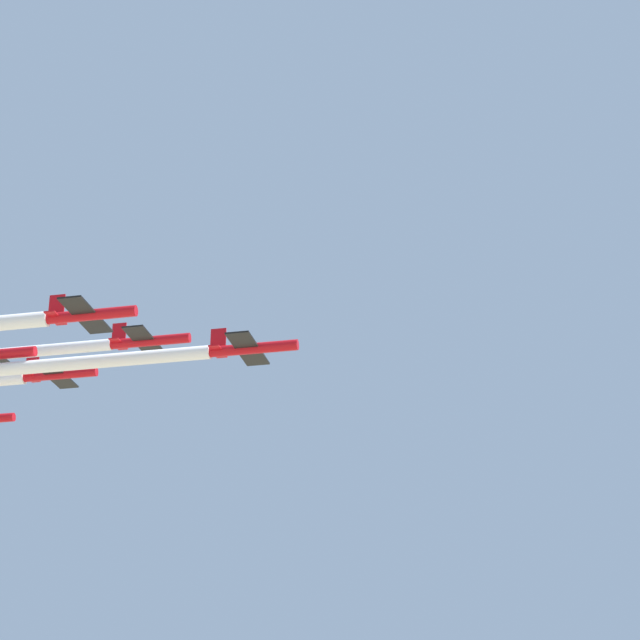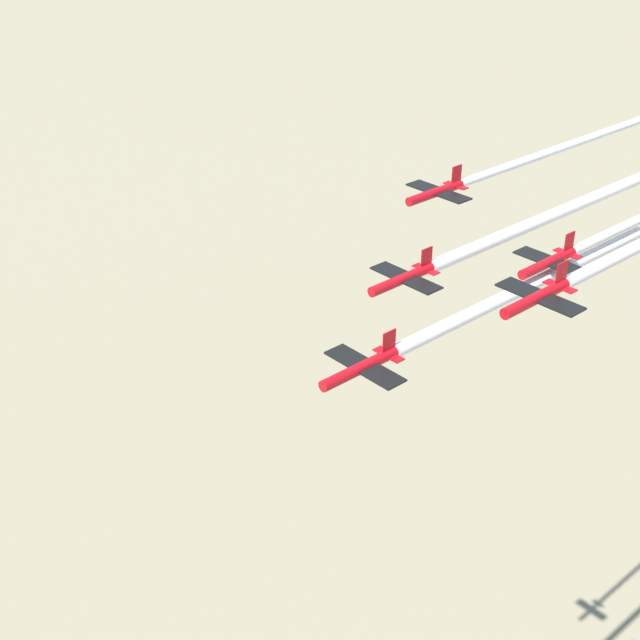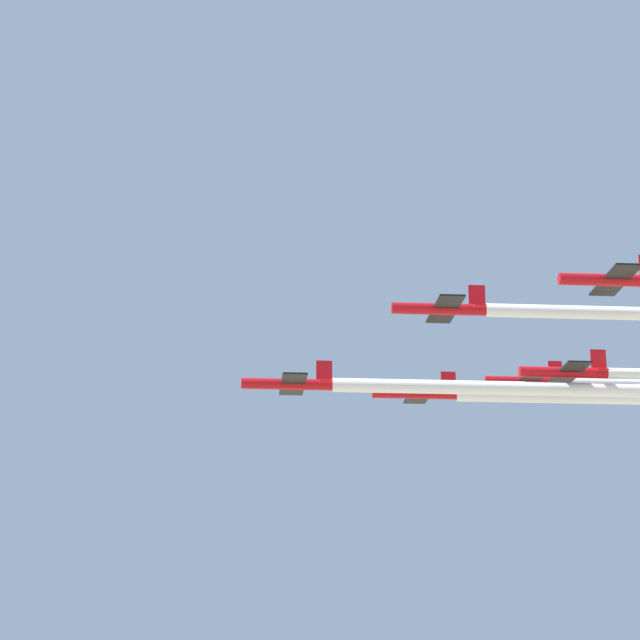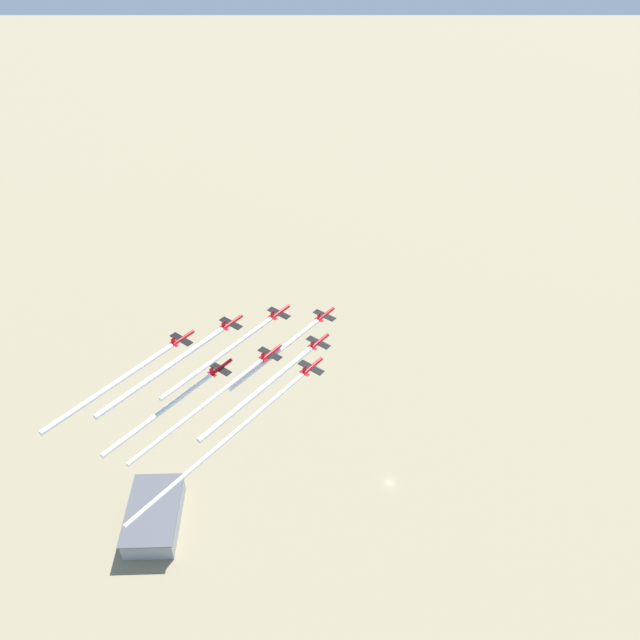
{
  "view_description": "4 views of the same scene",
  "coord_description": "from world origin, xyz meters",
  "views": [
    {
      "loc": [
        67.74,
        58.77,
        74.14
      ],
      "look_at": [
        22.09,
        -28.58,
        118.55
      ],
      "focal_mm": 70.0,
      "sensor_mm": 36.0,
      "label": 1
    },
    {
      "loc": [
        -30.17,
        -35.89,
        151.73
      ],
      "look_at": [
        31.33,
        -26.38,
        117.29
      ],
      "focal_mm": 50.0,
      "sensor_mm": 36.0,
      "label": 2
    },
    {
      "loc": [
        -40.93,
        -105.35,
        89.12
      ],
      "look_at": [
        28.27,
        -33.45,
        120.36
      ],
      "focal_mm": 70.0,
      "sensor_mm": 36.0,
      "label": 3
    },
    {
      "loc": [
        172.12,
        -36.02,
        225.35
      ],
      "look_at": [
        32.23,
        -31.79,
        116.87
      ],
      "focal_mm": 35.0,
      "sensor_mm": 36.0,
      "label": 4
    }
  ],
  "objects": [
    {
      "name": "smoke_trail_2",
      "position": [
        60.1,
        -47.78,
        116.47
      ],
      "size": [
        32.49,
        27.19,
        1.3
      ],
      "rotation": [
        0.0,
        0.0,
        0.88
      ],
      "color": "white"
    },
    {
      "name": "jet_2",
      "position": [
        41.54,
        -32.43,
        116.51
      ],
      "size": [
        6.93,
        6.84,
        2.58
      ],
      "rotation": [
        0.0,
        0.0,
        0.88
      ],
      "color": "#B20C14"
    },
    {
      "name": "jet_1",
      "position": [
        32.61,
        -43.23,
        120.06
      ],
      "size": [
        6.93,
        6.84,
        2.58
      ],
      "rotation": [
        0.0,
        0.0,
        0.88
      ],
      "color": "#B20C14"
    },
    {
      "name": "hangar",
      "position": [
        17.37,
        -99.5,
        5.03
      ],
      "size": [
        35.14,
        21.17,
        10.01
      ],
      "color": "gray",
      "rests_on": "ground_plane"
    },
    {
      "name": "jet_7",
      "position": [
        50.96,
        -58.4,
        116.2
      ],
      "size": [
        6.93,
        6.84,
        2.58
      ],
      "rotation": [
        0.0,
        0.0,
        0.88
      ],
      "color": "#B20C14"
    },
    {
      "name": "ground_plane",
      "position": [
        0.0,
        0.0,
        0.0
      ],
      "size": [
        3000.0,
        3000.0,
        0.0
      ],
      "primitive_type": "plane",
      "color": "gray"
    },
    {
      "name": "smoke_trail_0",
      "position": [
        44.44,
        -43.92,
        115.33
      ],
      "size": [
        28.37,
        23.76,
        1.19
      ],
      "rotation": [
        0.0,
        0.0,
        0.88
      ],
      "color": "white"
    },
    {
      "name": "smoke_trail_3",
      "position": [
        55.84,
        -71.53,
        120.38
      ],
      "size": [
        32.43,
        27.15,
        1.33
      ],
      "rotation": [
        0.0,
        0.0,
        0.88
      ],
      "color": "white"
    },
    {
      "name": "jet_3",
      "position": [
        37.32,
        -56.21,
        120.42
      ],
      "size": [
        6.93,
        6.84,
        2.58
      ],
      "rotation": [
        0.0,
        0.0,
        0.88
      ],
      "color": "#B20C14"
    },
    {
      "name": "smoke_trail_6",
      "position": [
        59.8,
        -83.89,
        118.95
      ],
      "size": [
        30.91,
        25.88,
        1.3
      ],
      "rotation": [
        0.0,
        0.0,
        0.88
      ],
      "color": "white"
    },
    {
      "name": "smoke_trail_5",
      "position": [
        79.04,
        -54.36,
        119.67
      ],
      "size": [
        42.85,
        35.68,
        0.93
      ],
      "rotation": [
        0.0,
        0.0,
        0.88
      ],
      "color": "white"
    },
    {
      "name": "smoke_trail_1",
      "position": [
        50.61,
        -58.11,
        120.02
      ],
      "size": [
        31.24,
        26.11,
        1.1
      ],
      "rotation": [
        0.0,
        0.0,
        0.88
      ],
      "color": "white"
    },
    {
      "name": "jet_5",
      "position": [
        55.18,
        -34.63,
        119.71
      ],
      "size": [
        6.93,
        6.84,
        2.58
      ],
      "rotation": [
        0.0,
        0.0,
        0.88
      ],
      "color": "#B20C14"
    },
    {
      "name": "smoke_trail_4",
      "position": [
        65.82,
        -61.61,
        116.83
      ],
      "size": [
        34.3,
        28.61,
        0.96
      ],
      "rotation": [
        0.0,
        0.0,
        0.88
      ],
      "color": "white"
    },
    {
      "name": "jet_0",
      "position": [
        27.9,
        -30.24,
        115.37
      ],
      "size": [
        6.93,
        6.84,
        2.58
      ],
      "rotation": [
        0.0,
        0.0,
        0.88
      ],
      "color": "#B20C14"
    },
    {
      "name": "jet_4",
      "position": [
        46.25,
        -45.42,
        116.86
      ],
      "size": [
        6.93,
        6.84,
        2.58
      ],
      "rotation": [
        0.0,
        0.0,
        0.88
      ],
      "color": "#B20C14"
    },
    {
      "name": "smoke_trail_7",
      "position": [
        66.59,
        -71.33,
        116.16
      ],
      "size": [
        26.57,
        22.28,
        1.21
      ],
      "rotation": [
        0.0,
        0.0,
        0.88
      ],
      "color": "white"
    },
    {
      "name": "jet_6",
      "position": [
        42.03,
        -69.2,
        118.98
      ],
      "size": [
        6.93,
        6.84,
        2.58
      ],
      "rotation": [
        0.0,
        0.0,
        0.88
      ],
      "color": "#B20C14"
    }
  ]
}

